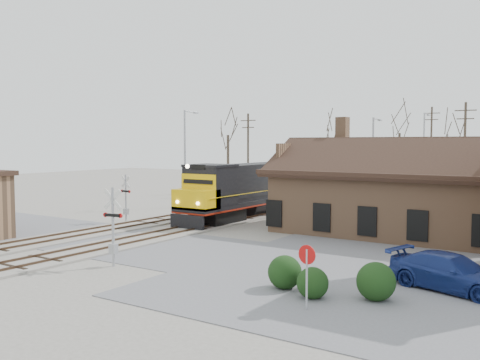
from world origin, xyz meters
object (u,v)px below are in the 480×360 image
object	(u,v)px
locomotive_trailing	(352,174)
parked_car	(451,273)
depot	(389,197)
locomotive_lead	(259,187)

from	to	relation	value
locomotive_trailing	parked_car	xyz separation A→B (m)	(18.65, -36.01, -1.62)
locomotive_trailing	depot	bearing A→B (deg)	-63.12
locomotive_lead	locomotive_trailing	distance (m)	20.65
parked_car	locomotive_lead	bearing A→B (deg)	66.59
locomotive_trailing	parked_car	size ratio (longest dim) A/B	3.91
locomotive_lead	parked_car	size ratio (longest dim) A/B	3.91
locomotive_trailing	locomotive_lead	bearing A→B (deg)	-90.00
parked_car	depot	bearing A→B (deg)	44.38
depot	parked_car	distance (m)	14.13
depot	locomotive_lead	world-z (taller)	depot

